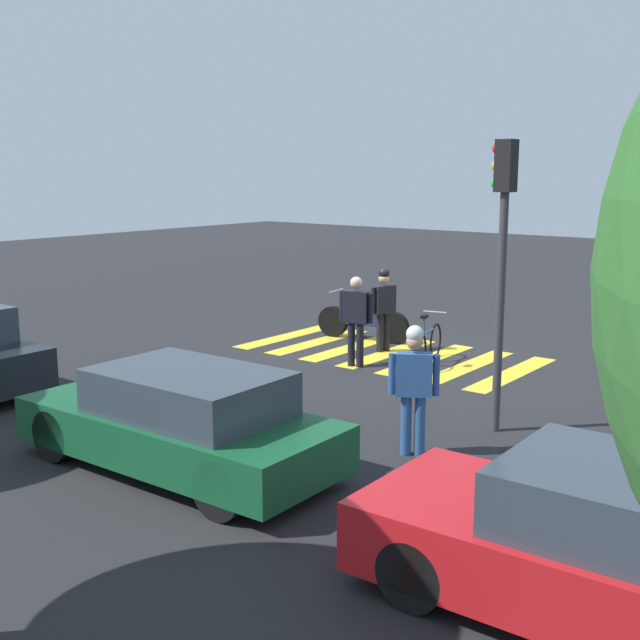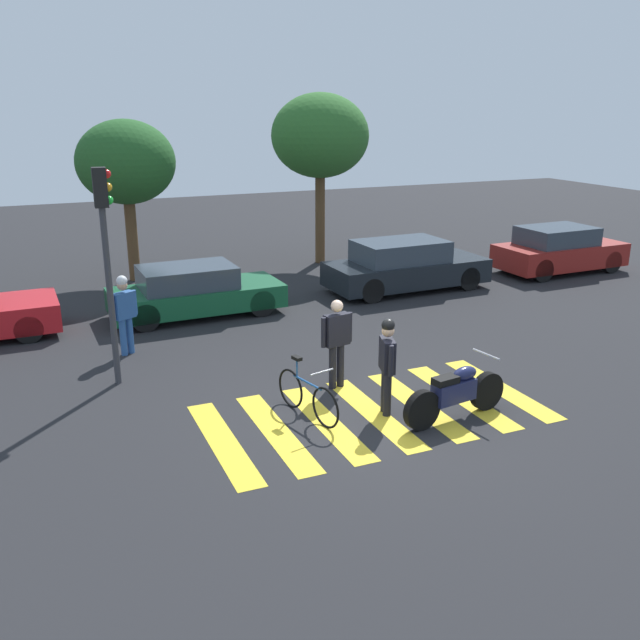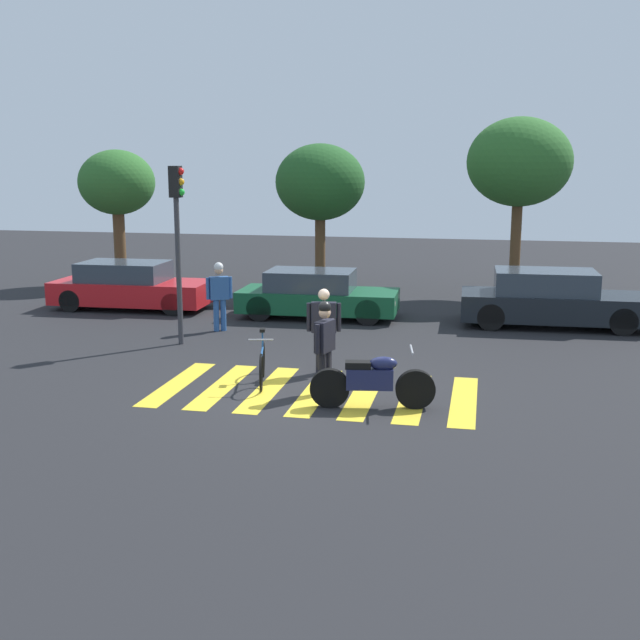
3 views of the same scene
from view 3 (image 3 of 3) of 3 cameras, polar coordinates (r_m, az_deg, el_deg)
ground_plane at (r=14.66m, az=-0.33°, el=-5.19°), size 60.00×60.00×0.00m
police_motorcycle at (r=13.63m, az=3.78°, el=-4.44°), size 2.15×0.65×1.06m
leaning_bicycle at (r=15.13m, az=-4.19°, el=-3.17°), size 0.54×1.68×1.01m
officer_on_foot at (r=14.29m, az=0.34°, el=-1.54°), size 0.32×0.63×1.72m
officer_by_motorcycle at (r=15.68m, az=0.28°, el=-0.38°), size 0.67×0.29×1.72m
pedestrian_bystander at (r=19.81m, az=-7.27°, el=2.03°), size 0.58×0.41×1.73m
crosswalk_stripes at (r=14.65m, az=-0.33°, el=-5.18°), size 5.85×3.08×0.01m
car_red_convertible at (r=23.37m, az=-13.52°, el=2.36°), size 4.50×1.87×1.35m
car_green_compact at (r=21.43m, az=-0.27°, el=1.83°), size 4.31×1.84×1.29m
car_black_suv at (r=21.11m, az=16.30°, el=1.41°), size 4.69×1.93×1.45m
traffic_light_pole at (r=18.28m, az=-10.22°, el=6.71°), size 0.33×0.25×4.08m
street_tree_near at (r=27.86m, az=-14.43°, el=9.46°), size 2.55×2.55×4.56m
street_tree_mid at (r=25.57m, az=0.01°, el=9.84°), size 2.85×2.85×4.73m
street_tree_far at (r=25.03m, az=14.17°, el=10.92°), size 3.15×3.15×5.49m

